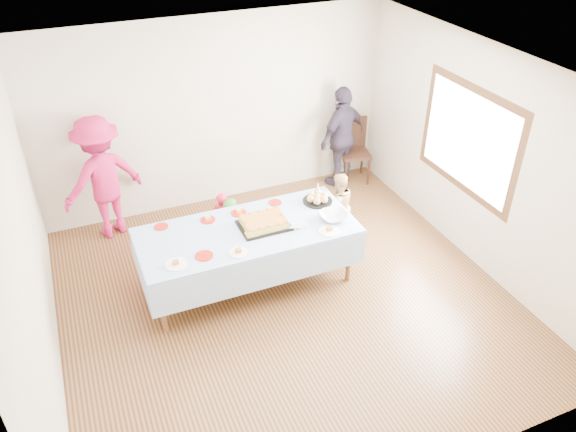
# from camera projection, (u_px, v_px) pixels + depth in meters

# --- Properties ---
(ground) EXTENTS (5.00, 5.00, 0.00)m
(ground) POSITION_uv_depth(u_px,v_px,m) (285.00, 298.00, 6.59)
(ground) COLOR #422413
(ground) RESTS_ON ground
(room_walls) EXTENTS (5.04, 5.04, 2.72)m
(room_walls) POSITION_uv_depth(u_px,v_px,m) (289.00, 163.00, 5.65)
(room_walls) COLOR #BDAE9A
(room_walls) RESTS_ON ground
(party_table) EXTENTS (2.50, 1.10, 0.78)m
(party_table) POSITION_uv_depth(u_px,v_px,m) (247.00, 233.00, 6.44)
(party_table) COLOR #52311C
(party_table) RESTS_ON ground
(birthday_cake) EXTENTS (0.57, 0.44, 0.10)m
(birthday_cake) POSITION_uv_depth(u_px,v_px,m) (264.00, 223.00, 6.44)
(birthday_cake) COLOR black
(birthday_cake) RESTS_ON party_table
(rolls_tray) EXTENTS (0.37, 0.37, 0.11)m
(rolls_tray) POSITION_uv_depth(u_px,v_px,m) (318.00, 198.00, 6.90)
(rolls_tray) COLOR black
(rolls_tray) RESTS_ON party_table
(punch_bowl) EXTENTS (0.33, 0.33, 0.08)m
(punch_bowl) POSITION_uv_depth(u_px,v_px,m) (334.00, 216.00, 6.57)
(punch_bowl) COLOR silver
(punch_bowl) RESTS_ON party_table
(party_hat) EXTENTS (0.10, 0.10, 0.17)m
(party_hat) POSITION_uv_depth(u_px,v_px,m) (318.00, 188.00, 7.02)
(party_hat) COLOR silver
(party_hat) RESTS_ON party_table
(fork_pile) EXTENTS (0.24, 0.18, 0.07)m
(fork_pile) POSITION_uv_depth(u_px,v_px,m) (299.00, 226.00, 6.40)
(fork_pile) COLOR white
(fork_pile) RESTS_ON party_table
(plate_red_far_a) EXTENTS (0.16, 0.16, 0.01)m
(plate_red_far_a) POSITION_uv_depth(u_px,v_px,m) (161.00, 227.00, 6.45)
(plate_red_far_a) COLOR #B5160D
(plate_red_far_a) RESTS_ON party_table
(plate_red_far_b) EXTENTS (0.18, 0.18, 0.01)m
(plate_red_far_b) POSITION_uv_depth(u_px,v_px,m) (208.00, 220.00, 6.57)
(plate_red_far_b) COLOR #B5160D
(plate_red_far_b) RESTS_ON party_table
(plate_red_far_c) EXTENTS (0.19, 0.19, 0.01)m
(plate_red_far_c) POSITION_uv_depth(u_px,v_px,m) (239.00, 213.00, 6.69)
(plate_red_far_c) COLOR #B5160D
(plate_red_far_c) RESTS_ON party_table
(plate_red_far_d) EXTENTS (0.16, 0.16, 0.01)m
(plate_red_far_d) POSITION_uv_depth(u_px,v_px,m) (275.00, 203.00, 6.89)
(plate_red_far_d) COLOR #B5160D
(plate_red_far_d) RESTS_ON party_table
(plate_red_near) EXTENTS (0.20, 0.20, 0.01)m
(plate_red_near) POSITION_uv_depth(u_px,v_px,m) (204.00, 256.00, 5.99)
(plate_red_near) COLOR #B5160D
(plate_red_near) RESTS_ON party_table
(plate_white_left) EXTENTS (0.24, 0.24, 0.01)m
(plate_white_left) POSITION_uv_depth(u_px,v_px,m) (176.00, 264.00, 5.86)
(plate_white_left) COLOR white
(plate_white_left) RESTS_ON party_table
(plate_white_mid) EXTENTS (0.20, 0.20, 0.01)m
(plate_white_mid) POSITION_uv_depth(u_px,v_px,m) (238.00, 253.00, 6.03)
(plate_white_mid) COLOR white
(plate_white_mid) RESTS_ON party_table
(plate_white_right) EXTENTS (0.25, 0.25, 0.01)m
(plate_white_right) POSITION_uv_depth(u_px,v_px,m) (329.00, 231.00, 6.38)
(plate_white_right) COLOR white
(plate_white_right) RESTS_ON party_table
(dining_chair) EXTENTS (0.51, 0.51, 0.99)m
(dining_chair) POSITION_uv_depth(u_px,v_px,m) (354.00, 146.00, 8.74)
(dining_chair) COLOR black
(dining_chair) RESTS_ON ground
(toddler_left) EXTENTS (0.36, 0.30, 0.84)m
(toddler_left) POSITION_uv_depth(u_px,v_px,m) (223.00, 221.00, 7.21)
(toddler_left) COLOR red
(toddler_left) RESTS_ON ground
(toddler_mid) EXTENTS (0.46, 0.37, 0.82)m
(toddler_mid) POSITION_uv_depth(u_px,v_px,m) (232.00, 228.00, 7.10)
(toddler_mid) COLOR #377326
(toddler_mid) RESTS_ON ground
(toddler_right) EXTENTS (0.48, 0.38, 0.96)m
(toddler_right) POSITION_uv_depth(u_px,v_px,m) (338.00, 206.00, 7.39)
(toddler_right) COLOR tan
(toddler_right) RESTS_ON ground
(adult_left) EXTENTS (1.24, 0.96, 1.69)m
(adult_left) POSITION_uv_depth(u_px,v_px,m) (102.00, 178.00, 7.29)
(adult_left) COLOR #B8174D
(adult_left) RESTS_ON ground
(adult_right) EXTENTS (1.00, 0.71, 1.58)m
(adult_right) POSITION_uv_depth(u_px,v_px,m) (342.00, 137.00, 8.47)
(adult_right) COLOR #302938
(adult_right) RESTS_ON ground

